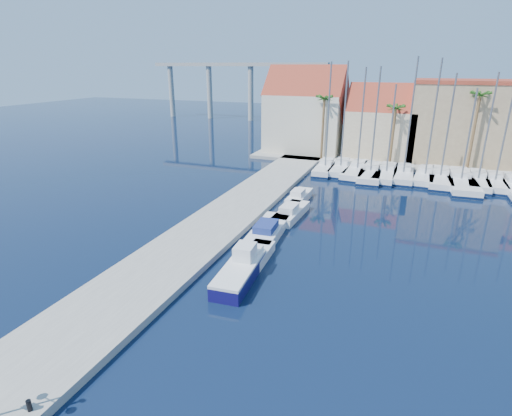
% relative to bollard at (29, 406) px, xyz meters
% --- Properties ---
extents(ground, '(260.00, 260.00, 0.00)m').
position_rel_bollard_xyz_m(ground, '(6.60, 9.02, -0.76)').
color(ground, black).
rests_on(ground, ground).
extents(quay_west, '(6.00, 77.00, 0.50)m').
position_rel_bollard_xyz_m(quay_west, '(-2.40, 22.52, -0.51)').
color(quay_west, gray).
rests_on(quay_west, ground).
extents(shore_north, '(54.00, 16.00, 0.50)m').
position_rel_bollard_xyz_m(shore_north, '(16.60, 57.02, -0.51)').
color(shore_north, gray).
rests_on(shore_north, ground).
extents(bollard, '(0.21, 0.21, 0.52)m').
position_rel_bollard_xyz_m(bollard, '(0.00, 0.00, 0.00)').
color(bollard, black).
rests_on(bollard, quay_west).
extents(fishing_boat, '(2.47, 6.22, 2.13)m').
position_rel_bollard_xyz_m(fishing_boat, '(3.44, 13.80, -0.05)').
color(fishing_boat, '#110D4E').
rests_on(fishing_boat, ground).
extents(motorboat_west_0, '(1.90, 5.31, 1.40)m').
position_rel_bollard_xyz_m(motorboat_west_0, '(3.47, 16.32, -0.25)').
color(motorboat_west_0, white).
rests_on(motorboat_west_0, ground).
extents(motorboat_west_1, '(2.76, 7.33, 1.40)m').
position_rel_bollard_xyz_m(motorboat_west_1, '(2.64, 21.57, -0.25)').
color(motorboat_west_1, white).
rests_on(motorboat_west_1, ground).
extents(motorboat_west_2, '(2.21, 6.10, 1.40)m').
position_rel_bollard_xyz_m(motorboat_west_2, '(3.19, 26.54, -0.25)').
color(motorboat_west_2, white).
rests_on(motorboat_west_2, ground).
extents(motorboat_west_3, '(1.76, 5.33, 1.40)m').
position_rel_bollard_xyz_m(motorboat_west_3, '(2.61, 31.53, -0.25)').
color(motorboat_west_3, white).
rests_on(motorboat_west_3, ground).
extents(sailboat_0, '(2.40, 8.49, 14.35)m').
position_rel_bollard_xyz_m(sailboat_0, '(2.59, 45.15, -0.11)').
color(sailboat_0, white).
rests_on(sailboat_0, ground).
extents(sailboat_1, '(2.41, 8.98, 14.45)m').
position_rel_bollard_xyz_m(sailboat_1, '(4.57, 45.90, -0.12)').
color(sailboat_1, white).
rests_on(sailboat_1, ground).
extents(sailboat_2, '(3.44, 10.23, 13.72)m').
position_rel_bollard_xyz_m(sailboat_2, '(6.94, 45.48, -0.16)').
color(sailboat_2, white).
rests_on(sailboat_2, ground).
extents(sailboat_3, '(3.09, 10.41, 13.82)m').
position_rel_bollard_xyz_m(sailboat_3, '(8.67, 44.74, -0.16)').
color(sailboat_3, white).
rests_on(sailboat_3, ground).
extents(sailboat_4, '(3.17, 9.93, 11.75)m').
position_rel_bollard_xyz_m(sailboat_4, '(10.67, 45.17, -0.18)').
color(sailboat_4, white).
rests_on(sailboat_4, ground).
extents(sailboat_5, '(2.46, 9.03, 14.93)m').
position_rel_bollard_xyz_m(sailboat_5, '(12.72, 45.42, -0.11)').
color(sailboat_5, white).
rests_on(sailboat_5, ground).
extents(sailboat_6, '(3.01, 8.93, 14.75)m').
position_rel_bollard_xyz_m(sailboat_6, '(15.36, 45.45, -0.11)').
color(sailboat_6, white).
rests_on(sailboat_6, ground).
extents(sailboat_7, '(2.76, 10.36, 13.09)m').
position_rel_bollard_xyz_m(sailboat_7, '(17.09, 45.47, -0.17)').
color(sailboat_7, white).
rests_on(sailboat_7, ground).
extents(sailboat_8, '(3.94, 12.23, 11.52)m').
position_rel_bollard_xyz_m(sailboat_8, '(19.32, 44.83, -0.21)').
color(sailboat_8, white).
rests_on(sailboat_8, ground).
extents(sailboat_9, '(2.83, 9.38, 13.22)m').
position_rel_bollard_xyz_m(sailboat_9, '(21.33, 45.56, -0.15)').
color(sailboat_9, white).
rests_on(sailboat_9, ground).
extents(sailboat_10, '(2.34, 8.37, 13.14)m').
position_rel_bollard_xyz_m(sailboat_10, '(23.12, 45.42, -0.13)').
color(sailboat_10, white).
rests_on(sailboat_10, ground).
extents(building_0, '(12.30, 9.00, 13.50)m').
position_rel_bollard_xyz_m(building_0, '(-3.40, 56.02, 5.77)').
color(building_0, beige).
rests_on(building_0, shore_north).
extents(building_1, '(10.30, 8.00, 11.00)m').
position_rel_bollard_xyz_m(building_1, '(8.60, 56.02, 4.54)').
color(building_1, '#C3AC89').
rests_on(building_1, shore_north).
extents(building_2, '(14.20, 10.20, 11.50)m').
position_rel_bollard_xyz_m(building_2, '(19.60, 57.02, 5.50)').
color(building_2, '#9B825F').
rests_on(building_2, shore_north).
extents(palm_0, '(2.60, 2.60, 10.15)m').
position_rel_bollard_xyz_m(palm_0, '(0.60, 51.02, 8.32)').
color(palm_0, brown).
rests_on(palm_0, shore_north).
extents(palm_1, '(2.60, 2.60, 9.15)m').
position_rel_bollard_xyz_m(palm_1, '(10.60, 51.02, 7.38)').
color(palm_1, brown).
rests_on(palm_1, shore_north).
extents(palm_2, '(2.60, 2.60, 11.15)m').
position_rel_bollard_xyz_m(palm_2, '(20.60, 51.02, 9.26)').
color(palm_2, brown).
rests_on(palm_2, shore_north).
extents(viaduct, '(48.00, 2.20, 14.45)m').
position_rel_bollard_xyz_m(viaduct, '(-32.47, 91.02, 9.49)').
color(viaduct, '#9E9E99').
rests_on(viaduct, ground).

